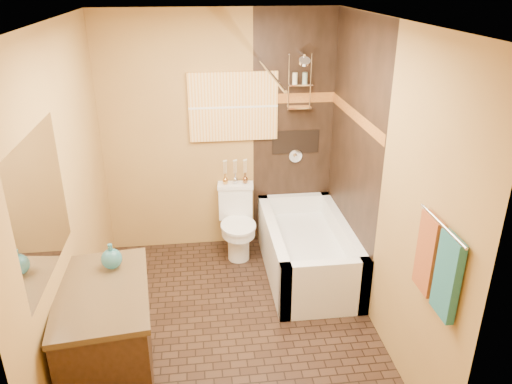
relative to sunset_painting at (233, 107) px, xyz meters
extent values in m
plane|color=black|center=(-0.15, -1.48, -1.55)|extent=(3.00, 3.00, 0.00)
cube|color=#AB8542|center=(-1.35, -1.48, -0.30)|extent=(0.02, 3.00, 2.50)
cube|color=#AB8542|center=(1.05, -1.48, -0.30)|extent=(0.02, 3.00, 2.50)
cube|color=#AB8542|center=(-0.15, 0.02, -0.30)|extent=(2.40, 0.02, 2.50)
cube|color=#AB8542|center=(-0.15, -2.98, -0.30)|extent=(2.40, 0.02, 2.50)
plane|color=silver|center=(-0.15, -1.48, 0.95)|extent=(3.00, 3.00, 0.00)
cube|color=black|center=(0.63, 0.01, -0.30)|extent=(0.85, 0.01, 2.50)
cube|color=black|center=(1.04, -0.73, -0.30)|extent=(0.01, 1.50, 2.50)
cube|color=brown|center=(0.63, 0.00, 0.07)|extent=(0.85, 0.01, 0.10)
cube|color=brown|center=(1.03, -0.73, 0.07)|extent=(0.01, 1.50, 0.10)
cube|color=black|center=(0.65, 0.01, -0.40)|extent=(0.50, 0.01, 0.25)
cylinder|color=silver|center=(0.65, -0.12, 0.53)|extent=(0.02, 0.26, 0.02)
cylinder|color=silver|center=(0.65, -0.28, 0.48)|extent=(0.11, 0.11, 0.09)
cylinder|color=silver|center=(0.65, -0.01, -0.55)|extent=(0.14, 0.02, 0.14)
cylinder|color=silver|center=(0.25, -0.73, 0.47)|extent=(0.03, 1.55, 0.03)
cylinder|color=silver|center=(1.00, -2.53, -0.10)|extent=(0.02, 0.55, 0.02)
cube|color=#1C595E|center=(1.01, -2.66, -0.37)|extent=(0.05, 0.22, 0.52)
cube|color=#95411B|center=(1.01, -2.40, -0.37)|extent=(0.05, 0.22, 0.52)
cube|color=gold|center=(0.00, 0.00, 0.00)|extent=(0.90, 0.04, 0.70)
cube|color=white|center=(-1.33, -2.07, -0.05)|extent=(0.01, 1.00, 0.90)
cube|color=white|center=(0.65, -1.43, -1.27)|extent=(0.80, 0.10, 0.55)
cube|color=white|center=(0.65, -0.03, -1.27)|extent=(0.80, 0.10, 0.55)
cube|color=white|center=(0.30, -0.73, -1.27)|extent=(0.10, 1.50, 0.55)
cube|color=white|center=(1.00, -0.73, -1.27)|extent=(0.10, 1.50, 0.55)
cube|color=white|center=(0.65, -0.73, -1.38)|extent=(0.64, 1.34, 0.35)
cube|color=white|center=(0.00, -0.09, -1.02)|extent=(0.37, 0.19, 0.36)
cube|color=white|center=(0.00, -0.09, -0.83)|extent=(0.39, 0.21, 0.04)
cylinder|color=white|center=(0.00, -0.37, -1.37)|extent=(0.23, 0.23, 0.36)
cylinder|color=white|center=(0.00, -0.37, -1.21)|extent=(0.35, 0.35, 0.09)
cylinder|color=white|center=(0.00, -0.37, -1.16)|extent=(0.37, 0.37, 0.03)
cube|color=black|center=(-1.07, -2.07, -1.14)|extent=(0.67, 0.99, 0.83)
cube|color=black|center=(-1.06, -2.07, -0.70)|extent=(0.70, 1.04, 0.04)
camera|label=1|loc=(-0.39, -4.94, 1.24)|focal=35.00mm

